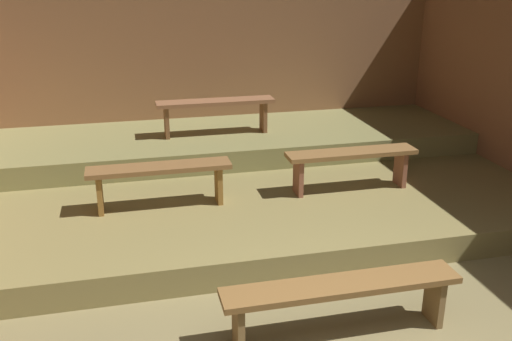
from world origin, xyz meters
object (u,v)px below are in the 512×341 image
object	(u,v)px
bench_floor_center	(341,293)
bench_middle_center	(216,107)
bench_lower_left	(160,174)
bench_lower_right	(351,159)

from	to	relation	value
bench_floor_center	bench_middle_center	xyz separation A→B (m)	(-0.29, 3.64, 0.52)
bench_lower_left	bench_lower_right	xyz separation A→B (m)	(2.03, 0.00, 0.00)
bench_lower_left	bench_middle_center	distance (m)	1.80
bench_floor_center	bench_lower_left	world-z (taller)	bench_lower_left
bench_floor_center	bench_lower_left	distance (m)	2.37
bench_floor_center	bench_lower_left	xyz separation A→B (m)	(-1.12, 2.07, 0.26)
bench_floor_center	bench_lower_left	size ratio (longest dim) A/B	1.24
bench_floor_center	bench_lower_right	world-z (taller)	bench_lower_right
bench_lower_right	bench_middle_center	xyz separation A→B (m)	(-1.20, 1.57, 0.27)
bench_floor_center	bench_lower_right	xyz separation A→B (m)	(0.91, 2.07, 0.26)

